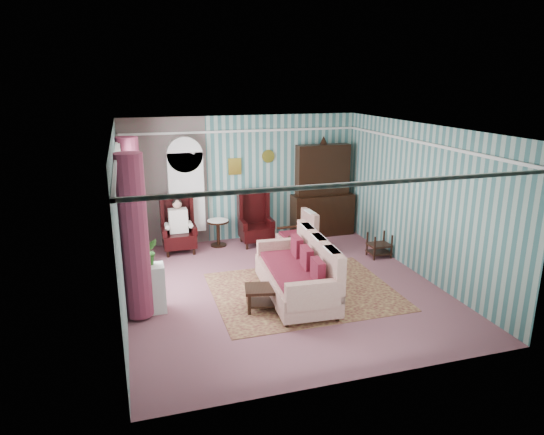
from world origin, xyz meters
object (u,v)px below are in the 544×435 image
object	(u,v)px
bookcase	(187,198)
coffee_table	(274,298)
nest_table	(379,245)
seated_woman	(178,226)
sofa	(296,270)
dresser_hutch	(323,187)
wingback_left	(178,225)
wingback_right	(256,218)
floral_armchair	(297,232)
plant_stand	(148,289)
round_side_table	(218,233)

from	to	relation	value
bookcase	coffee_table	world-z (taller)	bookcase
nest_table	coffee_table	world-z (taller)	nest_table
seated_woman	sofa	xyz separation A→B (m)	(1.67, -2.95, -0.07)
dresser_hutch	nest_table	size ratio (longest dim) A/B	4.37
wingback_left	wingback_right	bearing A→B (deg)	0.00
floral_armchair	coffee_table	xyz separation A→B (m)	(-1.21, -2.29, -0.34)
plant_stand	floral_armchair	size ratio (longest dim) A/B	0.75
wingback_left	nest_table	size ratio (longest dim) A/B	2.31
dresser_hutch	floral_armchair	world-z (taller)	dresser_hutch
dresser_hutch	sofa	size ratio (longest dim) A/B	1.07
seated_woman	nest_table	size ratio (longest dim) A/B	2.19
floral_armchair	round_side_table	bearing A→B (deg)	51.13
bookcase	wingback_left	size ratio (longest dim) A/B	1.79
bookcase	round_side_table	world-z (taller)	bookcase
seated_woman	coffee_table	bearing A→B (deg)	-69.75
dresser_hutch	plant_stand	distance (m)	5.31
wingback_left	coffee_table	bearing A→B (deg)	-69.75
wingback_right	seated_woman	bearing A→B (deg)	180.00
dresser_hutch	plant_stand	world-z (taller)	dresser_hutch
round_side_table	sofa	bearing A→B (deg)	-76.04
wingback_left	floral_armchair	size ratio (longest dim) A/B	1.17
wingback_right	seated_woman	distance (m)	1.75
seated_woman	bookcase	bearing A→B (deg)	57.34
sofa	floral_armchair	size ratio (longest dim) A/B	2.07
wingback_right	floral_armchair	distance (m)	1.16
wingback_left	plant_stand	size ratio (longest dim) A/B	1.56
wingback_left	dresser_hutch	bearing A→B (deg)	4.41
round_side_table	floral_armchair	world-z (taller)	floral_armchair
nest_table	seated_woman	bearing A→B (deg)	159.15
bookcase	dresser_hutch	distance (m)	3.25
nest_table	floral_armchair	size ratio (longest dim) A/B	0.50
seated_woman	floral_armchair	bearing A→B (deg)	-21.52
nest_table	coffee_table	bearing A→B (deg)	-149.55
round_side_table	wingback_left	bearing A→B (deg)	-170.54
coffee_table	bookcase	bearing A→B (deg)	104.59
bookcase	nest_table	bearing A→B (deg)	-26.92
nest_table	plant_stand	bearing A→B (deg)	-166.16
wingback_right	round_side_table	bearing A→B (deg)	169.99
seated_woman	round_side_table	size ratio (longest dim) A/B	1.97
plant_stand	round_side_table	bearing A→B (deg)	59.62
nest_table	coffee_table	size ratio (longest dim) A/B	0.57
bookcase	seated_woman	size ratio (longest dim) A/B	1.90
wingback_right	coffee_table	world-z (taller)	wingback_right
coffee_table	plant_stand	bearing A→B (deg)	166.19
bookcase	round_side_table	distance (m)	1.07
floral_armchair	seated_woman	bearing A→B (deg)	65.70
seated_woman	coffee_table	world-z (taller)	seated_woman
bookcase	wingback_right	distance (m)	1.63
wingback_left	coffee_table	xyz separation A→B (m)	(1.20, -3.24, -0.43)
nest_table	plant_stand	size ratio (longest dim) A/B	0.68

